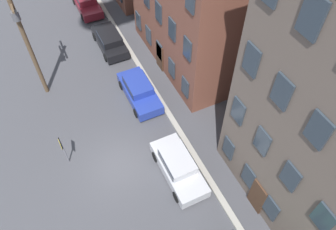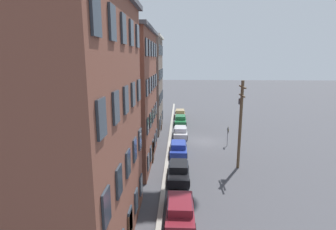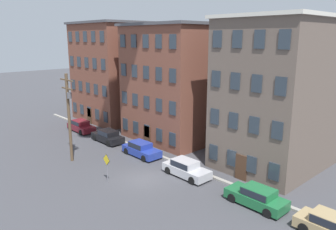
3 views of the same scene
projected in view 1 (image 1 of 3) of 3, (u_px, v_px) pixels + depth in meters
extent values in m
plane|color=#424247|center=(118.00, 165.00, 19.98)|extent=(200.00, 200.00, 0.00)
cube|color=#9E998E|center=(184.00, 138.00, 21.13)|extent=(56.00, 0.36, 0.16)
cube|color=#2D3842|center=(138.00, 21.00, 26.56)|extent=(0.90, 0.10, 1.40)
cube|color=#2D3842|center=(148.00, 35.00, 25.39)|extent=(0.90, 0.10, 1.40)
cube|color=#2D3842|center=(159.00, 51.00, 24.21)|extent=(0.90, 0.10, 1.40)
cube|color=#2D3842|center=(158.00, 12.00, 21.68)|extent=(0.90, 0.10, 1.40)
cube|color=#2D3842|center=(172.00, 68.00, 23.04)|extent=(0.90, 0.10, 1.40)
cube|color=#2D3842|center=(172.00, 30.00, 20.51)|extent=(0.90, 0.10, 1.40)
cube|color=#2D3842|center=(185.00, 87.00, 21.87)|extent=(0.90, 0.10, 1.40)
cube|color=#2D3842|center=(187.00, 49.00, 19.33)|extent=(0.90, 0.10, 1.40)
cube|color=#472D1E|center=(160.00, 56.00, 24.62)|extent=(1.10, 0.10, 2.20)
cube|color=#2D3842|center=(228.00, 148.00, 18.76)|extent=(0.90, 0.10, 1.40)
cube|color=#2D3842|center=(238.00, 111.00, 16.17)|extent=(0.90, 0.10, 1.40)
cube|color=#2D3842|center=(252.00, 60.00, 13.58)|extent=(0.90, 0.10, 1.40)
cube|color=#2D3842|center=(248.00, 177.00, 17.62)|extent=(0.90, 0.10, 1.40)
cube|color=#2D3842|center=(262.00, 142.00, 15.03)|extent=(0.90, 0.10, 1.40)
cube|color=#2D3842|center=(282.00, 92.00, 12.44)|extent=(0.90, 0.10, 1.40)
cube|color=#2D3842|center=(312.00, 17.00, 9.85)|extent=(0.90, 0.10, 1.40)
cube|color=#2D3842|center=(271.00, 209.00, 16.48)|extent=(0.90, 0.10, 1.40)
cube|color=#2D3842|center=(290.00, 177.00, 13.89)|extent=(0.90, 0.10, 1.40)
cube|color=#2D3842|center=(318.00, 130.00, 11.30)|extent=(0.90, 0.10, 1.40)
cube|color=#2D3842|center=(323.00, 218.00, 12.75)|extent=(0.90, 0.10, 1.40)
cube|color=#472D1E|center=(257.00, 197.00, 17.49)|extent=(1.10, 0.10, 2.20)
cube|color=maroon|center=(87.00, 5.00, 29.96)|extent=(4.40, 1.80, 0.70)
cylinder|color=black|center=(101.00, 13.00, 29.52)|extent=(0.66, 0.22, 0.66)
cylinder|color=black|center=(83.00, 17.00, 29.06)|extent=(0.66, 0.22, 0.66)
cylinder|color=black|center=(74.00, 1.00, 30.71)|extent=(0.66, 0.22, 0.66)
cube|color=black|center=(110.00, 42.00, 26.59)|extent=(4.40, 1.80, 0.70)
cube|color=black|center=(109.00, 37.00, 25.99)|extent=(2.20, 1.51, 0.55)
cube|color=#1E232D|center=(109.00, 37.00, 25.99)|extent=(2.02, 1.58, 0.48)
cylinder|color=black|center=(95.00, 37.00, 27.34)|extent=(0.66, 0.22, 0.66)
cylinder|color=black|center=(114.00, 31.00, 27.80)|extent=(0.66, 0.22, 0.66)
cylinder|color=black|center=(106.00, 58.00, 25.69)|extent=(0.66, 0.22, 0.66)
cylinder|color=black|center=(126.00, 51.00, 26.15)|extent=(0.66, 0.22, 0.66)
cube|color=#233899|center=(140.00, 93.00, 23.04)|extent=(4.40, 1.80, 0.70)
cube|color=#233899|center=(138.00, 85.00, 22.67)|extent=(2.20, 1.51, 0.55)
cube|color=#1E232D|center=(138.00, 85.00, 22.67)|extent=(2.02, 1.58, 0.48)
cylinder|color=black|center=(159.00, 105.00, 22.60)|extent=(0.66, 0.22, 0.66)
cylinder|color=black|center=(136.00, 113.00, 22.14)|extent=(0.66, 0.22, 0.66)
cylinder|color=black|center=(143.00, 78.00, 24.25)|extent=(0.66, 0.22, 0.66)
cylinder|color=black|center=(121.00, 85.00, 23.79)|extent=(0.66, 0.22, 0.66)
cube|color=#B7B7BC|center=(179.00, 169.00, 19.21)|extent=(4.40, 1.80, 0.70)
cube|color=#B7B7BC|center=(177.00, 161.00, 18.84)|extent=(2.20, 1.51, 0.55)
cube|color=#1E232D|center=(177.00, 161.00, 18.84)|extent=(2.02, 1.58, 0.48)
cylinder|color=black|center=(203.00, 185.00, 18.78)|extent=(0.66, 0.22, 0.66)
cylinder|color=black|center=(177.00, 197.00, 18.31)|extent=(0.66, 0.22, 0.66)
cylinder|color=black|center=(180.00, 147.00, 20.42)|extent=(0.66, 0.22, 0.66)
cylinder|color=black|center=(156.00, 157.00, 19.96)|extent=(0.66, 0.22, 0.66)
cylinder|color=slate|center=(64.00, 151.00, 19.23)|extent=(0.08, 0.08, 2.32)
cube|color=yellow|center=(60.00, 144.00, 18.57)|extent=(0.91, 0.03, 0.91)
cube|color=black|center=(60.00, 143.00, 18.58)|extent=(0.99, 0.02, 0.99)
cylinder|color=brown|center=(28.00, 44.00, 20.56)|extent=(0.28, 0.28, 8.55)
cube|color=brown|center=(11.00, 3.00, 18.33)|extent=(2.00, 0.12, 0.12)
cylinder|color=#515156|center=(16.00, 16.00, 18.59)|extent=(0.44, 0.44, 0.55)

